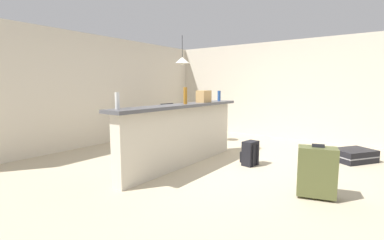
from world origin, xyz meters
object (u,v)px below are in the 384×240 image
(bottle_amber, at_px, (185,96))
(dining_chair_far_side, at_px, (164,120))
(dining_chair_near_partition, at_px, (196,124))
(suitcase_upright_olive, at_px, (317,171))
(backpack_black, at_px, (250,154))
(suitcase_flat_black, at_px, (354,155))
(dining_table, at_px, (181,116))
(bottle_blue, at_px, (219,96))
(pendant_lamp, at_px, (182,60))
(bottle_white, at_px, (117,101))
(grocery_bag, at_px, (204,96))

(bottle_amber, bearing_deg, dining_chair_far_side, 50.92)
(dining_chair_near_partition, xyz_separation_m, suitcase_upright_olive, (-1.47, -2.86, -0.19))
(dining_chair_far_side, xyz_separation_m, backpack_black, (-0.77, -2.66, -0.31))
(suitcase_flat_black, relative_size, suitcase_upright_olive, 1.30)
(dining_chair_far_side, bearing_deg, dining_chair_near_partition, -96.36)
(dining_table, height_order, suitcase_flat_black, dining_table)
(bottle_amber, distance_m, backpack_black, 1.49)
(bottle_blue, relative_size, suitcase_upright_olive, 0.31)
(bottle_amber, relative_size, dining_chair_near_partition, 0.30)
(bottle_amber, relative_size, pendant_lamp, 0.42)
(dining_table, relative_size, suitcase_flat_black, 1.27)
(bottle_blue, distance_m, suitcase_flat_black, 2.71)
(dining_table, bearing_deg, suitcase_flat_black, -80.66)
(backpack_black, bearing_deg, pendant_lamp, 70.03)
(bottle_amber, height_order, suitcase_flat_black, bottle_amber)
(bottle_white, bearing_deg, bottle_amber, -5.30)
(suitcase_upright_olive, bearing_deg, grocery_bag, 71.06)
(pendant_lamp, bearing_deg, suitcase_flat_black, -80.44)
(bottle_white, relative_size, backpack_black, 0.53)
(bottle_white, xyz_separation_m, grocery_bag, (1.90, -0.10, -0.00))
(dining_chair_far_side, bearing_deg, grocery_bag, -115.97)
(bottle_white, relative_size, dining_table, 0.20)
(bottle_white, distance_m, bottle_blue, 2.51)
(bottle_amber, relative_size, dining_table, 0.26)
(dining_chair_near_partition, xyz_separation_m, dining_chair_far_side, (0.12, 1.05, 0.00))
(bottle_white, xyz_separation_m, bottle_blue, (2.51, -0.07, -0.01))
(dining_chair_near_partition, bearing_deg, dining_chair_far_side, 83.64)
(bottle_amber, relative_size, backpack_black, 0.67)
(grocery_bag, xyz_separation_m, suitcase_upright_olive, (-0.74, -2.15, -0.84))
(dining_table, height_order, suitcase_upright_olive, dining_table)
(bottle_amber, xyz_separation_m, dining_chair_near_partition, (1.32, 0.73, -0.68))
(bottle_white, bearing_deg, suitcase_flat_black, -36.31)
(suitcase_flat_black, bearing_deg, suitcase_upright_olive, 175.13)
(dining_table, distance_m, dining_chair_near_partition, 0.53)
(grocery_bag, xyz_separation_m, pendant_lamp, (0.83, 1.15, 0.78))
(bottle_blue, height_order, pendant_lamp, pendant_lamp)
(dining_chair_far_side, bearing_deg, bottle_amber, -129.08)
(suitcase_flat_black, bearing_deg, dining_table, 99.34)
(bottle_white, bearing_deg, pendant_lamp, 21.00)
(suitcase_upright_olive, distance_m, backpack_black, 1.49)
(bottle_white, xyz_separation_m, dining_table, (2.73, 1.11, -0.52))
(bottle_blue, bearing_deg, dining_table, 79.43)
(dining_chair_far_side, xyz_separation_m, suitcase_flat_black, (0.56, -4.09, -0.41))
(grocery_bag, height_order, pendant_lamp, pendant_lamp)
(bottle_amber, distance_m, bottle_blue, 1.20)
(bottle_white, distance_m, suitcase_upright_olive, 2.67)
(dining_chair_near_partition, distance_m, dining_chair_far_side, 1.05)
(dining_table, bearing_deg, suitcase_upright_olive, -114.99)
(grocery_bag, distance_m, pendant_lamp, 1.61)
(bottle_white, height_order, dining_chair_near_partition, bottle_white)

